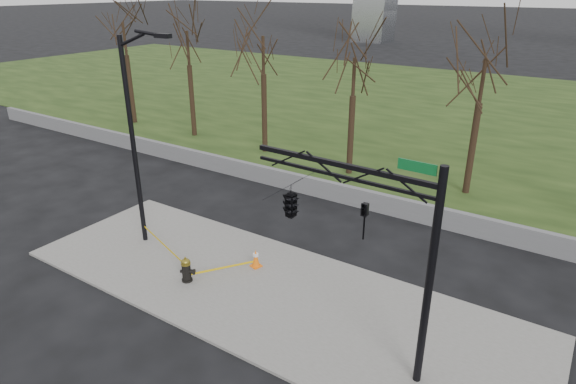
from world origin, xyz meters
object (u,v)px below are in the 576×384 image
Objects in this scene: fire_hydrant at (187,270)px; traffic_cone at (256,258)px; street_light at (136,130)px; traffic_signal_mast at (315,208)px.

traffic_cone is at bearing 32.99° from fire_hydrant.
traffic_cone is 0.08× the size of street_light.
street_light is at bearing 173.30° from traffic_signal_mast.
traffic_cone is 0.11× the size of traffic_signal_mast.
traffic_cone is 6.41m from street_light.
street_light is at bearing 136.67° from fire_hydrant.
fire_hydrant is 0.11× the size of street_light.
street_light reaches higher than fire_hydrant.
street_light is (-4.73, -0.79, 4.25)m from traffic_cone.
traffic_cone is at bearing 152.17° from traffic_signal_mast.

